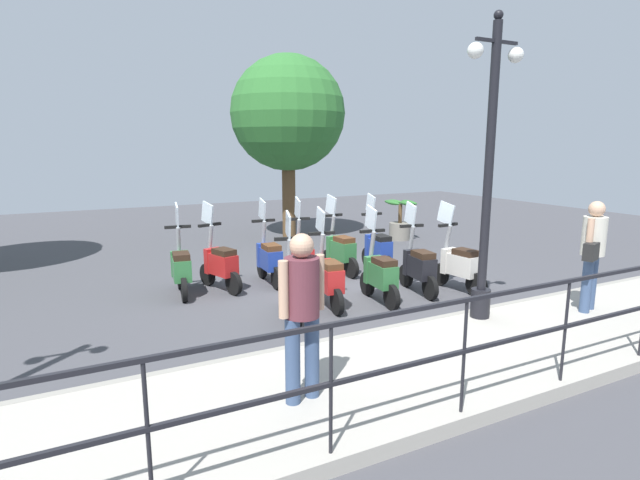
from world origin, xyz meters
name	(u,v)px	position (x,y,z in m)	size (l,w,h in m)	color
ground_plane	(350,290)	(0.00, 0.00, 0.00)	(28.00, 28.00, 0.00)	#424247
promenade_walkway	(484,350)	(-3.15, 0.00, 0.07)	(2.20, 20.00, 0.15)	#A39E93
fence_railing	(567,310)	(-4.20, 0.00, 0.90)	(0.04, 16.03, 1.07)	black
lamp_post_near	(487,190)	(-2.40, -0.67, 1.92)	(0.26, 0.90, 4.01)	black
pedestrian_with_bag	(593,248)	(-2.91, -2.24, 1.08)	(0.45, 0.62, 1.59)	#384C70
pedestrian_distant	(302,305)	(-3.34, 2.50, 1.08)	(0.37, 0.48, 1.59)	#384C70
tree_distant	(288,114)	(5.14, -1.08, 3.30)	(3.02, 3.02, 4.83)	brown
potted_palm	(400,223)	(3.47, -3.59, 0.45)	(1.06, 0.66, 1.05)	slate
scooter_near_0	(458,264)	(-0.91, -1.63, 0.48)	(1.23, 0.44, 1.54)	black
scooter_near_1	(418,266)	(-0.70, -0.92, 0.48)	(1.23, 0.46, 1.54)	black
scooter_near_2	(380,273)	(-0.83, -0.04, 0.48)	(1.23, 0.44, 1.54)	black
scooter_near_3	(328,277)	(-0.65, 0.80, 0.48)	(1.23, 0.44, 1.54)	black
scooter_near_4	(292,285)	(-0.83, 1.48, 0.48)	(1.21, 0.52, 1.54)	black
scooter_far_0	(378,248)	(0.87, -1.14, 0.48)	(1.23, 0.44, 1.54)	black
scooter_far_1	(340,250)	(1.06, -0.38, 0.48)	(1.23, 0.44, 1.54)	black
scooter_far_2	(302,255)	(0.94, 0.50, 0.48)	(1.22, 0.48, 1.54)	black
scooter_far_3	(269,258)	(1.02, 1.13, 0.48)	(1.23, 0.44, 1.54)	black
scooter_far_4	(220,263)	(1.01, 2.04, 0.48)	(1.20, 0.54, 1.54)	black
scooter_far_5	(181,267)	(1.03, 2.70, 0.48)	(1.23, 0.44, 1.54)	black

